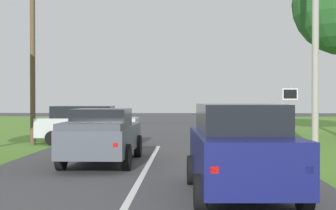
{
  "coord_description": "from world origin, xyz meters",
  "views": [
    {
      "loc": [
        1.16,
        -5.09,
        2.12
      ],
      "look_at": [
        0.47,
        15.63,
        1.87
      ],
      "focal_mm": 52.08,
      "sensor_mm": 36.0,
      "label": 1
    }
  ],
  "objects_px": {
    "traffic_light": "(68,25)",
    "keep_moving_sign": "(290,110)",
    "pickup_truck_lead": "(103,135)",
    "utility_pole_right": "(315,25)",
    "crossing_suv_far": "(87,124)",
    "red_suv_near": "(240,148)"
  },
  "relations": [
    {
      "from": "red_suv_near",
      "to": "keep_moving_sign",
      "type": "xyz_separation_m",
      "value": [
        2.95,
        8.66,
        0.65
      ]
    },
    {
      "from": "red_suv_near",
      "to": "utility_pole_right",
      "type": "distance_m",
      "value": 11.19
    },
    {
      "from": "pickup_truck_lead",
      "to": "crossing_suv_far",
      "type": "distance_m",
      "value": 7.29
    },
    {
      "from": "keep_moving_sign",
      "to": "crossing_suv_far",
      "type": "relative_size",
      "value": 0.57
    },
    {
      "from": "pickup_truck_lead",
      "to": "keep_moving_sign",
      "type": "relative_size",
      "value": 2.09
    },
    {
      "from": "red_suv_near",
      "to": "utility_pole_right",
      "type": "bearing_deg",
      "value": 66.35
    },
    {
      "from": "crossing_suv_far",
      "to": "pickup_truck_lead",
      "type": "bearing_deg",
      "value": -74.6
    },
    {
      "from": "red_suv_near",
      "to": "keep_moving_sign",
      "type": "relative_size",
      "value": 1.82
    },
    {
      "from": "traffic_light",
      "to": "keep_moving_sign",
      "type": "xyz_separation_m",
      "value": [
        9.58,
        -3.02,
        -3.86
      ]
    },
    {
      "from": "pickup_truck_lead",
      "to": "traffic_light",
      "type": "relative_size",
      "value": 0.65
    },
    {
      "from": "red_suv_near",
      "to": "crossing_suv_far",
      "type": "height_order",
      "value": "red_suv_near"
    },
    {
      "from": "keep_moving_sign",
      "to": "utility_pole_right",
      "type": "distance_m",
      "value": 3.77
    },
    {
      "from": "red_suv_near",
      "to": "crossing_suv_far",
      "type": "relative_size",
      "value": 1.04
    },
    {
      "from": "keep_moving_sign",
      "to": "pickup_truck_lead",
      "type": "bearing_deg",
      "value": -153.36
    },
    {
      "from": "pickup_truck_lead",
      "to": "utility_pole_right",
      "type": "distance_m",
      "value": 10.09
    },
    {
      "from": "traffic_light",
      "to": "pickup_truck_lead",
      "type": "bearing_deg",
      "value": -67.21
    },
    {
      "from": "traffic_light",
      "to": "crossing_suv_far",
      "type": "distance_m",
      "value": 4.72
    },
    {
      "from": "red_suv_near",
      "to": "pickup_truck_lead",
      "type": "xyz_separation_m",
      "value": [
        -3.91,
        5.21,
        -0.11
      ]
    },
    {
      "from": "traffic_light",
      "to": "keep_moving_sign",
      "type": "relative_size",
      "value": 3.21
    },
    {
      "from": "pickup_truck_lead",
      "to": "keep_moving_sign",
      "type": "height_order",
      "value": "keep_moving_sign"
    },
    {
      "from": "pickup_truck_lead",
      "to": "traffic_light",
      "type": "bearing_deg",
      "value": 112.79
    },
    {
      "from": "utility_pole_right",
      "to": "pickup_truck_lead",
      "type": "bearing_deg",
      "value": -151.87
    }
  ]
}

